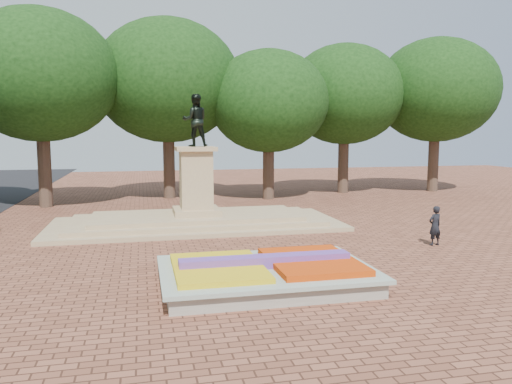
% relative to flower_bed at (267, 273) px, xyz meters
% --- Properties ---
extents(ground, '(90.00, 90.00, 0.00)m').
position_rel_flower_bed_xyz_m(ground, '(-1.03, 2.00, -0.38)').
color(ground, brown).
rests_on(ground, ground).
extents(flower_bed, '(6.30, 4.30, 0.91)m').
position_rel_flower_bed_xyz_m(flower_bed, '(0.00, 0.00, 0.00)').
color(flower_bed, gray).
rests_on(flower_bed, ground).
extents(monument, '(14.00, 6.00, 6.40)m').
position_rel_flower_bed_xyz_m(monument, '(-1.03, 10.00, 0.50)').
color(monument, tan).
rests_on(monument, ground).
extents(tree_row_back, '(44.80, 8.80, 10.43)m').
position_rel_flower_bed_xyz_m(tree_row_back, '(1.31, 20.00, 6.29)').
color(tree_row_back, '#3C2920').
rests_on(tree_row_back, ground).
extents(pedestrian, '(0.66, 0.50, 1.63)m').
position_rel_flower_bed_xyz_m(pedestrian, '(7.97, 3.62, 0.44)').
color(pedestrian, black).
rests_on(pedestrian, ground).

